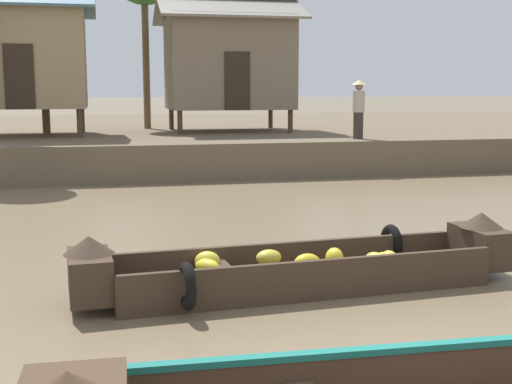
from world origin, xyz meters
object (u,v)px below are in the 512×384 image
object	(u,v)px
banana_boat	(302,267)
vendor_person	(359,106)
stilt_house_left	(24,55)
stilt_house_mid_left	(228,61)

from	to	relation	value
banana_boat	vendor_person	distance (m)	11.71
stilt_house_left	vendor_person	xyz separation A→B (m)	(9.29, -3.43, -1.46)
banana_boat	vendor_person	bearing A→B (deg)	65.65
stilt_house_mid_left	vendor_person	size ratio (longest dim) A/B	2.80
banana_boat	stilt_house_mid_left	bearing A→B (deg)	82.98
banana_boat	stilt_house_mid_left	xyz separation A→B (m)	(1.82, 14.81, 3.00)
stilt_house_mid_left	vendor_person	bearing A→B (deg)	-55.16
stilt_house_left	stilt_house_mid_left	distance (m)	6.38
stilt_house_left	stilt_house_mid_left	bearing A→B (deg)	7.39
banana_boat	stilt_house_mid_left	world-z (taller)	stilt_house_mid_left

